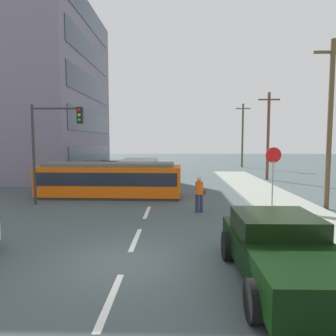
{
  "coord_description": "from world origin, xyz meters",
  "views": [
    {
      "loc": [
        1.4,
        -8.26,
        3.35
      ],
      "look_at": [
        0.88,
        9.19,
        1.8
      ],
      "focal_mm": 33.24,
      "sensor_mm": 36.0,
      "label": 1
    }
  ],
  "objects_px": {
    "parked_sedan_furthest": "(113,165)",
    "traffic_light_mast": "(53,135)",
    "utility_pole_near": "(330,122)",
    "stop_sign": "(273,164)",
    "parked_sedan_far": "(105,170)",
    "streetcar_tram": "(110,179)",
    "utility_pole_far": "(243,134)",
    "pedestrian_crossing": "(199,192)",
    "city_bus": "(139,170)",
    "parked_sedan_mid": "(80,178)",
    "pickup_truck_parked": "(282,251)",
    "utility_pole_mid": "(268,134)"
  },
  "relations": [
    {
      "from": "parked_sedan_far",
      "to": "streetcar_tram",
      "type": "bearing_deg",
      "value": -74.99
    },
    {
      "from": "city_bus",
      "to": "parked_sedan_far",
      "type": "xyz_separation_m",
      "value": [
        -3.75,
        4.84,
        -0.47
      ]
    },
    {
      "from": "streetcar_tram",
      "to": "parked_sedan_furthest",
      "type": "distance_m",
      "value": 16.06
    },
    {
      "from": "utility_pole_near",
      "to": "utility_pole_far",
      "type": "xyz_separation_m",
      "value": [
        0.87,
        24.1,
        -0.09
      ]
    },
    {
      "from": "pedestrian_crossing",
      "to": "stop_sign",
      "type": "bearing_deg",
      "value": 15.84
    },
    {
      "from": "streetcar_tram",
      "to": "utility_pole_far",
      "type": "bearing_deg",
      "value": 60.09
    },
    {
      "from": "pedestrian_crossing",
      "to": "traffic_light_mast",
      "type": "relative_size",
      "value": 0.32
    },
    {
      "from": "city_bus",
      "to": "traffic_light_mast",
      "type": "relative_size",
      "value": 1.01
    },
    {
      "from": "pickup_truck_parked",
      "to": "utility_pole_far",
      "type": "relative_size",
      "value": 0.63
    },
    {
      "from": "parked_sedan_far",
      "to": "traffic_light_mast",
      "type": "distance_m",
      "value": 12.61
    },
    {
      "from": "city_bus",
      "to": "parked_sedan_furthest",
      "type": "relative_size",
      "value": 1.23
    },
    {
      "from": "city_bus",
      "to": "traffic_light_mast",
      "type": "xyz_separation_m",
      "value": [
        -3.54,
        -7.41,
        2.53
      ]
    },
    {
      "from": "traffic_light_mast",
      "to": "parked_sedan_furthest",
      "type": "bearing_deg",
      "value": 92.13
    },
    {
      "from": "city_bus",
      "to": "parked_sedan_mid",
      "type": "distance_m",
      "value": 4.33
    },
    {
      "from": "pickup_truck_parked",
      "to": "stop_sign",
      "type": "distance_m",
      "value": 8.75
    },
    {
      "from": "utility_pole_near",
      "to": "traffic_light_mast",
      "type": "bearing_deg",
      "value": 176.93
    },
    {
      "from": "streetcar_tram",
      "to": "traffic_light_mast",
      "type": "bearing_deg",
      "value": -137.43
    },
    {
      "from": "pickup_truck_parked",
      "to": "stop_sign",
      "type": "bearing_deg",
      "value": 74.57
    },
    {
      "from": "parked_sedan_furthest",
      "to": "streetcar_tram",
      "type": "bearing_deg",
      "value": -78.74
    },
    {
      "from": "utility_pole_far",
      "to": "traffic_light_mast",
      "type": "bearing_deg",
      "value": -122.0
    },
    {
      "from": "stop_sign",
      "to": "utility_pole_far",
      "type": "distance_m",
      "value": 24.2
    },
    {
      "from": "traffic_light_mast",
      "to": "utility_pole_near",
      "type": "bearing_deg",
      "value": -3.07
    },
    {
      "from": "stop_sign",
      "to": "parked_sedan_furthest",
      "type": "bearing_deg",
      "value": 122.58
    },
    {
      "from": "city_bus",
      "to": "pickup_truck_parked",
      "type": "relative_size",
      "value": 1.05
    },
    {
      "from": "pedestrian_crossing",
      "to": "traffic_light_mast",
      "type": "bearing_deg",
      "value": 168.15
    },
    {
      "from": "parked_sedan_furthest",
      "to": "utility_pole_far",
      "type": "bearing_deg",
      "value": 19.31
    },
    {
      "from": "streetcar_tram",
      "to": "parked_sedan_mid",
      "type": "relative_size",
      "value": 1.9
    },
    {
      "from": "pickup_truck_parked",
      "to": "traffic_light_mast",
      "type": "bearing_deg",
      "value": 135.09
    },
    {
      "from": "stop_sign",
      "to": "parked_sedan_mid",
      "type": "bearing_deg",
      "value": 150.17
    },
    {
      "from": "parked_sedan_furthest",
      "to": "stop_sign",
      "type": "relative_size",
      "value": 1.48
    },
    {
      "from": "stop_sign",
      "to": "utility_pole_near",
      "type": "height_order",
      "value": "utility_pole_near"
    },
    {
      "from": "pedestrian_crossing",
      "to": "parked_sedan_mid",
      "type": "bearing_deg",
      "value": 135.98
    },
    {
      "from": "utility_pole_far",
      "to": "pedestrian_crossing",
      "type": "bearing_deg",
      "value": -105.96
    },
    {
      "from": "city_bus",
      "to": "parked_sedan_furthest",
      "type": "height_order",
      "value": "city_bus"
    },
    {
      "from": "pickup_truck_parked",
      "to": "parked_sedan_mid",
      "type": "height_order",
      "value": "pickup_truck_parked"
    },
    {
      "from": "pedestrian_crossing",
      "to": "pickup_truck_parked",
      "type": "relative_size",
      "value": 0.33
    },
    {
      "from": "pickup_truck_parked",
      "to": "utility_pole_far",
      "type": "height_order",
      "value": "utility_pole_far"
    },
    {
      "from": "parked_sedan_furthest",
      "to": "stop_sign",
      "type": "bearing_deg",
      "value": -57.42
    },
    {
      "from": "parked_sedan_mid",
      "to": "stop_sign",
      "type": "xyz_separation_m",
      "value": [
        11.77,
        -6.75,
        1.57
      ]
    },
    {
      "from": "traffic_light_mast",
      "to": "utility_pole_near",
      "type": "distance_m",
      "value": 13.76
    },
    {
      "from": "parked_sedan_furthest",
      "to": "traffic_light_mast",
      "type": "relative_size",
      "value": 0.82
    },
    {
      "from": "pickup_truck_parked",
      "to": "parked_sedan_far",
      "type": "bearing_deg",
      "value": 113.3
    },
    {
      "from": "utility_pole_far",
      "to": "parked_sedan_mid",
      "type": "bearing_deg",
      "value": -131.56
    },
    {
      "from": "utility_pole_near",
      "to": "utility_pole_mid",
      "type": "height_order",
      "value": "utility_pole_near"
    },
    {
      "from": "pickup_truck_parked",
      "to": "parked_sedan_far",
      "type": "relative_size",
      "value": 1.21
    },
    {
      "from": "pickup_truck_parked",
      "to": "parked_sedan_furthest",
      "type": "height_order",
      "value": "pickup_truck_parked"
    },
    {
      "from": "streetcar_tram",
      "to": "stop_sign",
      "type": "height_order",
      "value": "stop_sign"
    },
    {
      "from": "parked_sedan_far",
      "to": "utility_pole_far",
      "type": "relative_size",
      "value": 0.53
    },
    {
      "from": "city_bus",
      "to": "utility_pole_mid",
      "type": "distance_m",
      "value": 11.47
    },
    {
      "from": "parked_sedan_furthest",
      "to": "traffic_light_mast",
      "type": "xyz_separation_m",
      "value": [
        0.67,
        -18.01,
        3.0
      ]
    }
  ]
}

